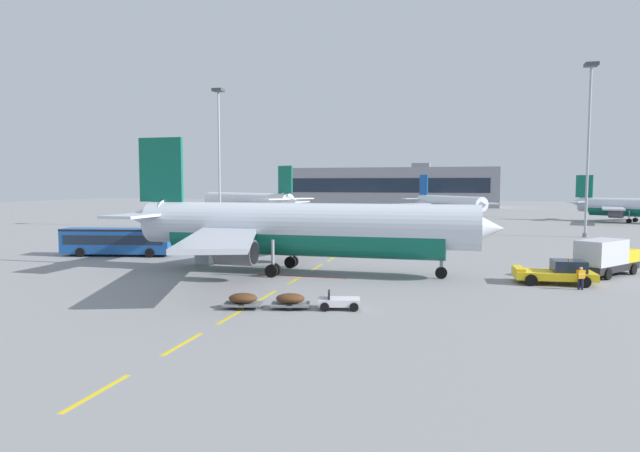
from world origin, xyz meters
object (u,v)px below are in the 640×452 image
at_px(airliner_far_center, 248,202).
at_px(airliner_far_right, 448,204).
at_px(catering_truck, 183,232).
at_px(apron_shuttle_bus, 118,240).
at_px(apron_light_mast_near, 219,142).
at_px(apron_light_mast_far, 589,130).
at_px(airliner_mid_left, 639,207).
at_px(uld_cargo_container, 206,256).
at_px(fuel_service_truck, 606,257).
at_px(pushback_tug, 557,272).
at_px(baggage_train, 291,300).
at_px(airliner_foreground, 298,228).
at_px(ground_crew_worker, 581,277).

xyz_separation_m(airliner_far_center, airliner_far_right, (42.98, 15.84, -0.47)).
bearing_deg(catering_truck, apron_shuttle_bus, -98.90).
bearing_deg(apron_light_mast_near, apron_light_mast_far, -1.67).
relative_size(airliner_mid_left, uld_cargo_container, 15.34).
xyz_separation_m(airliner_mid_left, catering_truck, (-69.14, -59.42, -1.50)).
bearing_deg(fuel_service_truck, airliner_far_right, 101.08).
xyz_separation_m(pushback_tug, apron_light_mast_near, (-49.16, 43.53, 14.35)).
height_order(fuel_service_truck, baggage_train, fuel_service_truck).
distance_m(baggage_train, apron_light_mast_far, 63.91).
relative_size(airliner_foreground, ground_crew_worker, 20.30).
bearing_deg(catering_truck, airliner_foreground, -39.88).
xyz_separation_m(airliner_far_center, catering_truck, (11.52, -50.43, -2.09)).
bearing_deg(apron_light_mast_far, airliner_far_center, 157.91).
relative_size(airliner_foreground, apron_light_mast_near, 1.42).
relative_size(pushback_tug, airliner_far_right, 0.23).
bearing_deg(baggage_train, apron_light_mast_far, 63.20).
relative_size(airliner_far_center, apron_light_mast_near, 1.26).
distance_m(ground_crew_worker, uld_cargo_container, 33.54).
height_order(airliner_far_right, uld_cargo_container, airliner_far_right).
height_order(catering_truck, baggage_train, catering_truck).
distance_m(pushback_tug, apron_light_mast_far, 45.52).
height_order(airliner_foreground, uld_cargo_container, airliner_foreground).
height_order(fuel_service_truck, ground_crew_worker, fuel_service_truck).
distance_m(apron_light_mast_near, apron_light_mast_far, 59.46).
distance_m(airliner_far_right, catering_truck, 73.37).
xyz_separation_m(airliner_mid_left, apron_light_mast_far, (-16.74, -34.94, 12.57)).
height_order(airliner_mid_left, catering_truck, airliner_mid_left).
xyz_separation_m(apron_shuttle_bus, ground_crew_worker, (45.21, -8.25, -0.78)).
xyz_separation_m(airliner_far_center, apron_light_mast_far, (63.92, -25.95, 11.98)).
relative_size(apron_shuttle_bus, fuel_service_truck, 1.77).
relative_size(airliner_mid_left, fuel_service_truck, 3.74).
bearing_deg(uld_cargo_container, baggage_train, -49.54).
distance_m(airliner_foreground, apron_light_mast_near, 52.83).
relative_size(pushback_tug, apron_light_mast_near, 0.25).
bearing_deg(catering_truck, apron_light_mast_near, 105.02).
distance_m(airliner_far_center, ground_crew_worker, 89.01).
distance_m(fuel_service_truck, apron_light_mast_far, 39.59).
bearing_deg(ground_crew_worker, apron_light_mast_far, 78.51).
xyz_separation_m(airliner_far_right, apron_light_mast_far, (20.94, -41.78, 12.45)).
relative_size(airliner_far_right, fuel_service_truck, 3.82).
relative_size(pushback_tug, airliner_far_center, 0.20).
bearing_deg(uld_cargo_container, pushback_tug, -5.24).
relative_size(airliner_mid_left, airliner_far_right, 0.98).
bearing_deg(baggage_train, apron_shuttle_bus, 143.10).
xyz_separation_m(uld_cargo_container, apron_light_mast_far, (42.09, 38.87, 14.92)).
xyz_separation_m(airliner_foreground, apron_light_mast_far, (31.69, 41.78, 11.77)).
xyz_separation_m(pushback_tug, uld_cargo_container, (-31.82, 2.92, -0.10)).
distance_m(airliner_mid_left, ground_crew_worker, 83.05).
height_order(pushback_tug, apron_shuttle_bus, apron_shuttle_bus).
distance_m(airliner_far_right, uld_cargo_container, 83.42).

